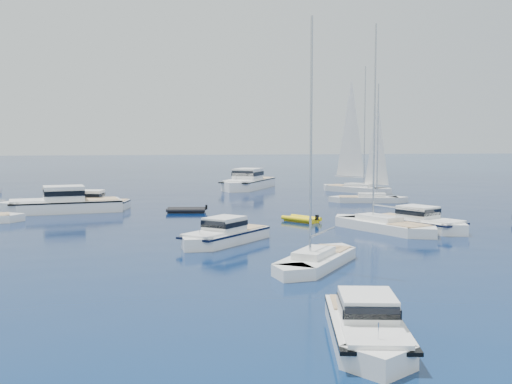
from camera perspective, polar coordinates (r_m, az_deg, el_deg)
ground at (r=35.50m, az=7.35°, el=-7.28°), size 400.00×400.00×0.00m
motor_cruiser_near at (r=24.81m, az=9.68°, el=-12.78°), size 4.04×8.87×2.24m
motor_cruiser_right at (r=53.27m, az=14.05°, el=-3.23°), size 7.18×9.32×2.41m
motor_cruiser_left at (r=45.52m, az=-2.88°, el=-4.49°), size 7.81×8.56×2.34m
motor_cruiser_centre at (r=65.91m, az=-16.58°, el=-1.71°), size 12.95×6.36×3.26m
motor_cruiser_far_l at (r=68.48m, az=-14.46°, el=-1.41°), size 9.45×4.33×2.39m
motor_cruiser_distant at (r=89.94m, az=-0.77°, el=0.28°), size 9.96×13.97×3.57m
sailboat_fore at (r=37.87m, az=5.26°, el=-6.47°), size 7.55×9.64×14.48m
sailboat_mid_r at (r=52.37m, az=11.00°, el=-3.31°), size 7.66×11.52×16.73m
sailboat_centre at (r=73.58m, az=9.75°, el=-0.87°), size 9.47×4.06×13.50m
sailboat_sails_r at (r=85.91m, az=8.74°, el=-0.01°), size 9.28×10.76×16.67m
tender_yellow at (r=56.66m, az=3.98°, el=-2.59°), size 3.63×3.91×0.95m
tender_grey_far at (r=63.38m, az=-6.10°, el=-1.79°), size 4.11×2.54×0.95m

